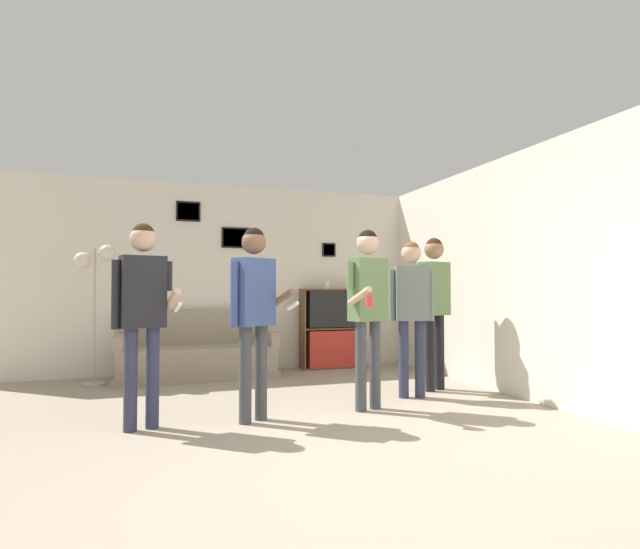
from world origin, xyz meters
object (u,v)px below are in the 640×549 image
at_px(person_spectator_near_bookshelf, 411,301).
at_px(couch, 198,355).
at_px(person_player_foreground_center, 254,301).
at_px(bottle_on_floor, 130,382).
at_px(bookshelf, 331,328).
at_px(person_spectator_far_right, 434,295).
at_px(person_watcher_holding_cup, 368,298).
at_px(floor_lamp, 95,275).
at_px(drinking_cup, 326,285).
at_px(person_player_foreground_left, 143,301).

bearing_deg(person_spectator_near_bookshelf, couch, 136.30).
xyz_separation_m(person_player_foreground_center, bottle_on_floor, (-1.11, 1.85, -0.99)).
bearing_deg(bookshelf, person_spectator_near_bookshelf, -86.33).
bearing_deg(person_spectator_far_right, bookshelf, 106.84).
bearing_deg(person_watcher_holding_cup, person_spectator_far_right, 29.18).
bearing_deg(bottle_on_floor, person_player_foreground_center, -59.02).
bearing_deg(floor_lamp, person_player_foreground_center, -55.71).
xyz_separation_m(couch, floor_lamp, (-1.26, -0.18, 1.07)).
relative_size(person_player_foreground_center, person_spectator_far_right, 0.97).
height_order(bookshelf, drinking_cup, drinking_cup).
bearing_deg(person_watcher_holding_cup, couch, 121.04).
bearing_deg(person_spectator_far_right, person_spectator_near_bookshelf, -149.49).
bearing_deg(bottle_on_floor, person_spectator_far_right, -18.74).
bearing_deg(drinking_cup, person_watcher_holding_cup, -100.11).
relative_size(couch, drinking_cup, 19.24).
bearing_deg(person_player_foreground_left, couch, 74.89).
bearing_deg(person_spectator_far_right, couch, 145.57).
height_order(person_player_foreground_center, person_spectator_far_right, person_spectator_far_right).
relative_size(couch, person_player_foreground_left, 1.19).
bearing_deg(person_player_foreground_left, floor_lamp, 105.22).
bearing_deg(person_spectator_far_right, person_player_foreground_left, -168.44).
xyz_separation_m(person_player_foreground_center, person_watcher_holding_cup, (1.15, 0.07, 0.02)).
xyz_separation_m(person_player_foreground_center, drinking_cup, (1.61, 2.66, 0.16)).
bearing_deg(person_spectator_far_right, bottle_on_floor, 161.26).
height_order(bookshelf, person_spectator_near_bookshelf, person_spectator_near_bookshelf).
height_order(bookshelf, person_spectator_far_right, person_spectator_far_right).
height_order(person_player_foreground_left, person_spectator_far_right, person_spectator_far_right).
bearing_deg(bottle_on_floor, person_player_foreground_left, -84.79).
relative_size(person_watcher_holding_cup, person_spectator_near_bookshelf, 1.04).
xyz_separation_m(person_watcher_holding_cup, bottle_on_floor, (-2.26, 1.78, -1.01)).
distance_m(couch, person_watcher_holding_cup, 2.91).
xyz_separation_m(floor_lamp, person_player_foreground_left, (0.61, -2.24, -0.28)).
xyz_separation_m(bookshelf, person_watcher_holding_cup, (-0.54, -2.59, 0.51)).
xyz_separation_m(person_watcher_holding_cup, person_spectator_near_bookshelf, (0.68, 0.37, -0.05)).
relative_size(couch, floor_lamp, 1.19).
relative_size(couch, person_watcher_holding_cup, 1.17).
height_order(couch, person_player_foreground_center, person_player_foreground_center).
bearing_deg(couch, floor_lamp, -171.88).
bearing_deg(drinking_cup, couch, -174.14).
distance_m(bookshelf, person_spectator_near_bookshelf, 2.27).
height_order(person_player_foreground_left, drinking_cup, person_player_foreground_left).
bearing_deg(person_watcher_holding_cup, person_player_foreground_center, -176.67).
bearing_deg(floor_lamp, person_spectator_near_bookshelf, -28.62).
xyz_separation_m(couch, person_spectator_near_bookshelf, (2.12, -2.03, 0.76)).
xyz_separation_m(bookshelf, bottle_on_floor, (-2.80, -0.81, -0.51)).
relative_size(person_watcher_holding_cup, bottle_on_floor, 7.94).
relative_size(floor_lamp, drinking_cup, 16.10).
xyz_separation_m(person_spectator_far_right, bottle_on_floor, (-3.39, 1.15, -1.03)).
distance_m(bookshelf, bottle_on_floor, 2.96).
bearing_deg(person_watcher_holding_cup, floor_lamp, 140.70).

